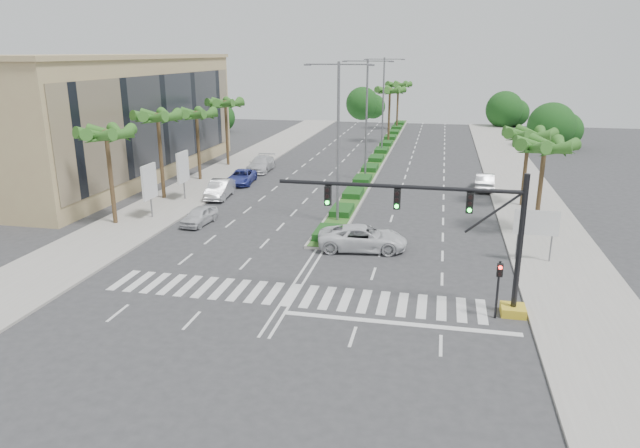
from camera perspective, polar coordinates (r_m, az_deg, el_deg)
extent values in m
plane|color=#333335|center=(31.19, -2.90, -7.10)|extent=(160.00, 160.00, 0.00)
cube|color=gray|center=(49.77, 20.54, 1.11)|extent=(6.00, 120.00, 0.15)
cube|color=gray|center=(54.13, -13.13, 2.96)|extent=(6.00, 120.00, 0.15)
cube|color=gray|center=(73.98, 6.09, 6.97)|extent=(2.20, 75.00, 0.20)
cube|color=#33571E|center=(73.96, 6.09, 7.06)|extent=(1.80, 75.00, 0.04)
cube|color=tan|center=(63.47, -20.20, 9.81)|extent=(12.00, 36.00, 12.00)
cube|color=gold|center=(30.47, 18.73, -8.17)|extent=(1.20, 1.20, 0.45)
cylinder|color=black|center=(29.22, 19.36, -1.97)|extent=(0.28, 0.28, 7.00)
cylinder|color=black|center=(28.31, 7.76, 3.73)|extent=(12.00, 0.20, 0.20)
cylinder|color=black|center=(28.64, 16.88, 1.03)|extent=(2.53, 0.12, 2.15)
cube|color=black|center=(28.44, 14.75, 2.04)|extent=(0.32, 0.24, 1.00)
cylinder|color=#19E533|center=(28.39, 14.72, 1.34)|extent=(0.20, 0.06, 0.20)
cube|color=black|center=(28.47, 7.71, 2.46)|extent=(0.32, 0.24, 1.00)
cylinder|color=#19E533|center=(28.41, 7.66, 1.77)|extent=(0.20, 0.06, 0.20)
cube|color=black|center=(28.92, 0.78, 2.84)|extent=(0.32, 0.24, 1.00)
cylinder|color=#19E533|center=(28.86, 0.72, 2.16)|extent=(0.20, 0.06, 0.20)
cylinder|color=black|center=(29.31, 17.33, -6.32)|extent=(0.12, 0.12, 3.00)
cube|color=black|center=(28.77, 17.55, -4.42)|extent=(0.28, 0.22, 0.65)
cylinder|color=red|center=(28.59, 17.60, -4.17)|extent=(0.18, 0.05, 0.18)
cylinder|color=slate|center=(37.60, 19.14, -1.53)|extent=(0.10, 0.10, 2.80)
cylinder|color=slate|center=(37.92, 22.13, -1.70)|extent=(0.10, 0.10, 2.80)
cube|color=#0C6638|center=(37.41, 20.83, 0.13)|extent=(2.60, 0.08, 1.50)
cube|color=white|center=(37.36, 20.84, 0.11)|extent=(2.70, 0.02, 1.60)
cylinder|color=slate|center=(46.59, -16.54, 2.16)|extent=(0.12, 0.12, 2.80)
cube|color=white|center=(46.23, -16.70, 4.08)|extent=(0.18, 2.10, 2.70)
cube|color=#D8594C|center=(46.23, -16.70, 4.08)|extent=(0.12, 2.00, 2.60)
cylinder|color=slate|center=(51.78, -13.44, 3.82)|extent=(0.12, 0.12, 2.80)
cube|color=white|center=(51.45, -13.56, 5.56)|extent=(0.18, 2.10, 2.70)
cube|color=#D8594C|center=(51.45, -13.56, 5.56)|extent=(0.12, 2.00, 2.60)
cylinder|color=brown|center=(45.45, -20.17, 4.19)|extent=(0.32, 0.32, 7.00)
sphere|color=brown|center=(44.89, -20.61, 8.42)|extent=(0.70, 0.70, 0.70)
cone|color=#295B1D|center=(44.32, -19.38, 8.32)|extent=(0.90, 3.62, 1.50)
cone|color=#295B1D|center=(45.26, -19.27, 8.49)|extent=(3.39, 2.96, 1.50)
cone|color=#295B1D|center=(45.93, -20.14, 8.51)|extent=(3.73, 1.68, 1.50)
cone|color=#295B1D|center=(45.83, -21.34, 8.37)|extent=(2.38, 3.65, 1.50)
cone|color=#295B1D|center=(45.04, -21.99, 8.17)|extent=(2.38, 3.65, 1.50)
cone|color=#295B1D|center=(44.14, -21.60, 8.06)|extent=(3.73, 1.68, 1.50)
cone|color=#295B1D|center=(43.81, -20.42, 8.12)|extent=(3.39, 2.96, 1.50)
cylinder|color=brown|center=(52.21, -15.61, 6.35)|extent=(0.32, 0.32, 7.40)
sphere|color=brown|center=(51.72, -15.93, 10.27)|extent=(0.70, 0.70, 0.70)
cone|color=#295B1D|center=(51.23, -14.81, 10.18)|extent=(0.90, 3.62, 1.50)
cone|color=#295B1D|center=(52.18, -14.80, 10.30)|extent=(3.39, 2.96, 1.50)
cone|color=#295B1D|center=(52.79, -15.62, 10.31)|extent=(3.73, 1.68, 1.50)
cone|color=#295B1D|center=(52.61, -16.65, 10.20)|extent=(2.38, 3.65, 1.50)
cone|color=#295B1D|center=(51.78, -17.15, 10.07)|extent=(2.38, 3.65, 1.50)
cone|color=#295B1D|center=(50.90, -16.72, 10.00)|extent=(3.73, 1.68, 1.50)
cone|color=#295B1D|center=(50.65, -15.67, 10.05)|extent=(3.39, 2.96, 1.50)
cylinder|color=brown|center=(59.36, -12.06, 7.50)|extent=(0.32, 0.32, 6.80)
sphere|color=brown|center=(58.94, -12.26, 10.67)|extent=(0.70, 0.70, 0.70)
cone|color=#295B1D|center=(58.51, -11.25, 10.59)|extent=(0.90, 3.62, 1.50)
cone|color=#295B1D|center=(59.46, -11.30, 10.68)|extent=(3.39, 2.96, 1.50)
cone|color=#295B1D|center=(60.02, -12.05, 10.69)|extent=(3.73, 1.68, 1.50)
cone|color=#295B1D|center=(59.79, -12.95, 10.61)|extent=(2.38, 3.65, 1.50)
cone|color=#295B1D|center=(58.93, -13.34, 10.50)|extent=(2.38, 3.65, 1.50)
cone|color=#295B1D|center=(58.08, -12.91, 10.44)|extent=(3.73, 1.68, 1.50)
cone|color=#295B1D|center=(57.89, -11.97, 10.48)|extent=(3.39, 2.96, 1.50)
cylinder|color=brown|center=(66.64, -9.30, 8.81)|extent=(0.32, 0.32, 7.20)
sphere|color=brown|center=(66.26, -9.44, 11.81)|extent=(0.70, 0.70, 0.70)
cone|color=#295B1D|center=(65.87, -8.53, 11.73)|extent=(0.90, 3.62, 1.50)
cone|color=#295B1D|center=(66.82, -8.61, 11.80)|extent=(3.39, 2.96, 1.50)
cone|color=#295B1D|center=(67.35, -9.30, 11.81)|extent=(3.73, 1.68, 1.50)
cone|color=#295B1D|center=(67.07, -10.09, 11.75)|extent=(2.38, 3.65, 1.50)
cone|color=#295B1D|center=(66.19, -10.40, 11.67)|extent=(2.38, 3.65, 1.50)
cone|color=#295B1D|center=(65.36, -9.98, 11.63)|extent=(3.73, 1.68, 1.50)
cone|color=#295B1D|center=(65.22, -9.14, 11.66)|extent=(3.39, 2.96, 1.50)
cylinder|color=brown|center=(43.15, 21.12, 3.12)|extent=(0.32, 0.32, 6.50)
sphere|color=brown|center=(42.58, 21.57, 7.23)|extent=(0.70, 0.70, 0.70)
cone|color=#295B1D|center=(42.79, 23.01, 6.98)|extent=(0.90, 3.62, 1.50)
cone|color=#295B1D|center=(43.55, 22.28, 7.21)|extent=(3.39, 2.96, 1.50)
cone|color=#295B1D|center=(43.60, 21.02, 7.36)|extent=(3.73, 1.68, 1.50)
cone|color=#295B1D|center=(42.91, 20.15, 7.31)|extent=(2.38, 3.65, 1.50)
cone|color=#295B1D|center=(41.98, 20.31, 7.10)|extent=(2.38, 3.65, 1.50)
cone|color=#295B1D|center=(41.51, 21.44, 6.89)|extent=(3.73, 1.68, 1.50)
cone|color=#295B1D|center=(41.88, 22.66, 6.83)|extent=(3.39, 2.96, 1.50)
cylinder|color=brown|center=(50.93, 19.81, 5.03)|extent=(0.32, 0.32, 6.20)
sphere|color=brown|center=(50.45, 20.15, 8.36)|extent=(0.70, 0.70, 0.70)
cone|color=#295B1D|center=(50.63, 21.38, 8.15)|extent=(0.90, 3.62, 1.50)
cone|color=#295B1D|center=(51.41, 20.77, 8.33)|extent=(3.39, 2.96, 1.50)
cone|color=#295B1D|center=(51.48, 19.71, 8.45)|extent=(3.73, 1.68, 1.50)
cone|color=#295B1D|center=(50.80, 18.95, 8.42)|extent=(2.38, 3.65, 1.50)
cone|color=#295B1D|center=(49.87, 19.07, 8.26)|extent=(2.38, 3.65, 1.50)
cone|color=#295B1D|center=(49.38, 20.01, 8.10)|extent=(3.73, 1.68, 1.50)
cone|color=#295B1D|center=(49.72, 21.05, 8.05)|extent=(3.39, 2.96, 1.50)
cylinder|color=brown|center=(83.34, 6.92, 10.58)|extent=(0.32, 0.32, 7.50)
sphere|color=brown|center=(83.03, 7.01, 13.09)|extent=(0.70, 0.70, 0.70)
cone|color=#295B1D|center=(82.94, 7.78, 12.98)|extent=(0.90, 3.62, 1.50)
cone|color=#295B1D|center=(83.83, 7.54, 13.03)|extent=(3.39, 2.96, 1.50)
cone|color=#295B1D|center=(84.12, 6.90, 13.07)|extent=(3.73, 1.68, 1.50)
cone|color=#295B1D|center=(83.60, 6.34, 13.06)|extent=(2.38, 3.65, 1.50)
cone|color=#295B1D|center=(82.65, 6.27, 13.02)|extent=(2.38, 3.65, 1.50)
cone|color=#295B1D|center=(81.99, 6.76, 12.98)|extent=(3.73, 1.68, 1.50)
cone|color=#295B1D|center=(82.12, 7.44, 12.96)|extent=(3.39, 2.96, 1.50)
cylinder|color=brown|center=(98.21, 7.75, 11.48)|extent=(0.32, 0.32, 7.50)
sphere|color=brown|center=(97.95, 7.84, 13.61)|extent=(0.70, 0.70, 0.70)
cone|color=#295B1D|center=(97.88, 8.50, 13.52)|extent=(0.90, 3.62, 1.50)
cone|color=#295B1D|center=(98.76, 8.29, 13.56)|extent=(3.39, 2.96, 1.50)
cone|color=#295B1D|center=(99.04, 7.74, 13.59)|extent=(3.73, 1.68, 1.50)
cone|color=#295B1D|center=(98.51, 7.27, 13.59)|extent=(2.38, 3.65, 1.50)
cone|color=#295B1D|center=(97.56, 7.22, 13.56)|extent=(2.38, 3.65, 1.50)
cone|color=#295B1D|center=(96.91, 7.64, 13.52)|extent=(3.73, 1.68, 1.50)
cone|color=#295B1D|center=(97.05, 8.21, 13.50)|extent=(3.39, 2.96, 1.50)
cylinder|color=slate|center=(42.71, 1.82, 7.87)|extent=(0.20, 0.20, 12.00)
cylinder|color=slate|center=(42.43, 0.24, 15.69)|extent=(2.40, 0.10, 0.10)
cylinder|color=slate|center=(42.00, 3.57, 15.65)|extent=(2.40, 0.10, 0.10)
cube|color=slate|center=(42.66, -1.26, 15.63)|extent=(0.50, 0.25, 0.12)
cube|color=slate|center=(41.85, 5.11, 15.55)|extent=(0.50, 0.25, 0.12)
cylinder|color=slate|center=(58.39, 4.66, 10.24)|extent=(0.20, 0.20, 12.00)
cylinder|color=slate|center=(58.18, 3.58, 15.97)|extent=(2.40, 0.10, 0.10)
cylinder|color=slate|center=(57.87, 6.03, 15.91)|extent=(2.40, 0.10, 0.10)
cube|color=slate|center=(58.35, 2.47, 15.94)|extent=(0.50, 0.25, 0.12)
cube|color=slate|center=(57.76, 7.15, 15.82)|extent=(0.50, 0.25, 0.12)
cylinder|color=slate|center=(74.20, 6.32, 11.59)|extent=(0.20, 0.20, 12.00)
cylinder|color=slate|center=(74.04, 5.50, 16.10)|extent=(2.40, 0.10, 0.10)
cylinder|color=slate|center=(73.80, 7.43, 16.04)|extent=(2.40, 0.10, 0.10)
cube|color=slate|center=(74.18, 4.62, 16.09)|extent=(0.50, 0.25, 0.12)
cube|color=slate|center=(73.71, 8.31, 15.97)|extent=(0.50, 0.25, 0.12)
imported|color=silver|center=(44.41, -11.98, 0.81)|extent=(1.93, 4.05, 1.34)
imported|color=silver|center=(52.20, -10.00, 3.46)|extent=(2.19, 5.03, 1.61)
imported|color=#323C9A|center=(57.55, -7.85, 4.68)|extent=(2.83, 5.19, 1.38)
imported|color=silver|center=(63.43, -5.92, 5.98)|extent=(2.48, 5.64, 1.61)
imported|color=silver|center=(37.89, 4.30, -1.40)|extent=(6.16, 3.36, 1.64)
imported|color=#B5B6BA|center=(56.74, 16.16, 4.11)|extent=(2.05, 4.99, 1.61)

